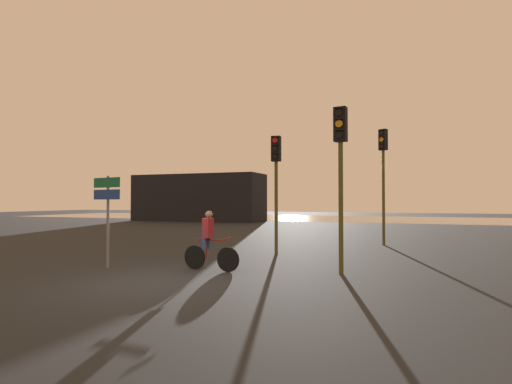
# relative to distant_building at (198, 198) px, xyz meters

# --- Properties ---
(ground_plane) EXTENTS (120.00, 120.00, 0.00)m
(ground_plane) POSITION_rel_distant_building_xyz_m (13.17, -25.67, -2.20)
(ground_plane) COLOR black
(water_strip) EXTENTS (80.00, 16.00, 0.01)m
(water_strip) POSITION_rel_distant_building_xyz_m (13.17, 10.00, -2.19)
(water_strip) COLOR gray
(water_strip) RESTS_ON ground
(distant_building) EXTENTS (12.50, 4.00, 4.39)m
(distant_building) POSITION_rel_distant_building_xyz_m (0.00, 0.00, 0.00)
(distant_building) COLOR black
(distant_building) RESTS_ON ground
(traffic_light_center) EXTENTS (0.33, 0.34, 4.20)m
(traffic_light_center) POSITION_rel_distant_building_xyz_m (14.22, -20.09, 0.74)
(traffic_light_center) COLOR #4C4719
(traffic_light_center) RESTS_ON ground
(traffic_light_far_right) EXTENTS (0.40, 0.42, 4.98)m
(traffic_light_far_right) POSITION_rel_distant_building_xyz_m (17.64, -15.68, 1.23)
(traffic_light_far_right) COLOR #4C4719
(traffic_light_far_right) RESTS_ON ground
(traffic_light_near_right) EXTENTS (0.35, 0.37, 4.34)m
(traffic_light_near_right) POSITION_rel_distant_building_xyz_m (16.96, -23.15, 0.82)
(traffic_light_near_right) COLOR #4C4719
(traffic_light_near_right) RESTS_ON ground
(direction_sign_post) EXTENTS (1.08, 0.24, 2.60)m
(direction_sign_post) POSITION_rel_distant_building_xyz_m (10.61, -24.52, -0.40)
(direction_sign_post) COLOR slate
(direction_sign_post) RESTS_ON ground
(cyclist) EXTENTS (1.71, 0.46, 1.62)m
(cyclist) POSITION_rel_distant_building_xyz_m (13.51, -23.88, -1.38)
(cyclist) COLOR black
(cyclist) RESTS_ON ground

